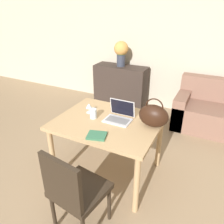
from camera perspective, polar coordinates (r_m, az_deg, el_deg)
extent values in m
plane|color=#997F60|center=(2.50, -5.22, -24.37)|extent=(14.00, 14.00, 0.00)
cube|color=#BCB29E|center=(4.33, 15.24, 17.81)|extent=(10.00, 0.06, 2.70)
cube|color=tan|center=(2.49, -1.08, -2.65)|extent=(1.16, 0.93, 0.04)
cylinder|color=tan|center=(2.68, -15.28, -10.85)|extent=(0.06, 0.06, 0.70)
cylinder|color=tan|center=(2.25, 6.41, -18.44)|extent=(0.06, 0.06, 0.70)
cylinder|color=tan|center=(3.21, -5.95, -3.28)|extent=(0.06, 0.06, 0.70)
cylinder|color=tan|center=(2.86, 12.23, -7.86)|extent=(0.06, 0.06, 0.70)
cube|color=#2D2319|center=(2.10, -8.28, -19.46)|extent=(0.50, 0.50, 0.05)
cube|color=#2D2319|center=(1.83, -13.19, -17.58)|extent=(0.42, 0.10, 0.44)
cylinder|color=#2D2319|center=(2.45, -8.23, -18.86)|extent=(0.04, 0.04, 0.41)
cylinder|color=#2D2319|center=(2.28, -0.74, -22.83)|extent=(0.04, 0.04, 0.41)
cylinder|color=#2D2319|center=(2.29, -15.04, -23.89)|extent=(0.04, 0.04, 0.41)
cube|color=#7F5B4C|center=(4.05, 17.71, 1.00)|extent=(0.20, 0.79, 0.56)
cube|color=#332823|center=(4.52, 2.26, 6.77)|extent=(1.06, 0.40, 0.83)
cube|color=silver|center=(2.47, 1.48, -2.23)|extent=(0.30, 0.20, 0.02)
cube|color=gray|center=(2.46, 1.43, -2.10)|extent=(0.26, 0.13, 0.00)
cube|color=silver|center=(2.52, 2.74, 1.15)|extent=(0.30, 0.04, 0.20)
cube|color=black|center=(2.51, 2.67, 1.11)|extent=(0.28, 0.04, 0.18)
cylinder|color=silver|center=(2.52, -4.91, -0.39)|extent=(0.08, 0.08, 0.11)
cylinder|color=silver|center=(2.67, -5.97, -0.08)|extent=(0.07, 0.07, 0.01)
cylinder|color=silver|center=(2.66, -6.01, 0.54)|extent=(0.01, 0.01, 0.06)
cone|color=silver|center=(2.64, -6.07, 1.67)|extent=(0.08, 0.08, 0.06)
ellipsoid|color=black|center=(2.35, 10.79, -1.00)|extent=(0.32, 0.19, 0.25)
torus|color=black|center=(2.31, 11.01, 1.33)|extent=(0.19, 0.01, 0.19)
cylinder|color=#333847|center=(4.36, 2.35, 13.40)|extent=(0.16, 0.16, 0.24)
sphere|color=#3D6B38|center=(4.33, 2.39, 15.54)|extent=(0.21, 0.21, 0.21)
sphere|color=#D6994C|center=(4.32, 2.40, 16.26)|extent=(0.27, 0.27, 0.27)
cube|color=#336B4C|center=(2.19, -4.00, -6.16)|extent=(0.22, 0.20, 0.02)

